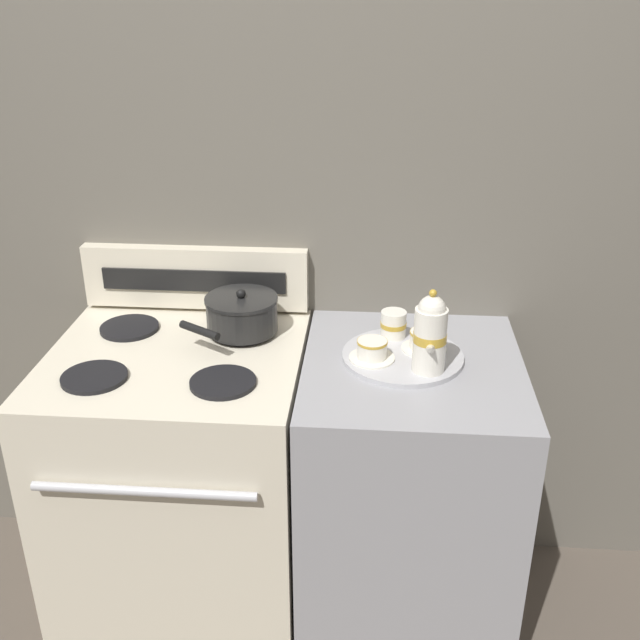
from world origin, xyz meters
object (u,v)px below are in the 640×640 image
object	(u,v)px
stove	(185,485)
creamer_jug	(393,324)
saucepan	(241,314)
teacup_right	(372,350)
teacup_left	(424,341)
serving_tray	(403,356)
teapot	(430,334)

from	to	relation	value
stove	creamer_jug	distance (m)	0.79
saucepan	teacup_right	size ratio (longest dim) A/B	2.37
stove	saucepan	world-z (taller)	saucepan
teacup_right	creamer_jug	size ratio (longest dim) A/B	1.62
creamer_jug	teacup_left	bearing A→B (deg)	-41.91
serving_tray	creamer_jug	world-z (taller)	creamer_jug
serving_tray	teapot	xyz separation A→B (m)	(0.06, -0.08, 0.11)
teacup_right	stove	bearing A→B (deg)	179.43
saucepan	serving_tray	xyz separation A→B (m)	(0.46, -0.12, -0.06)
saucepan	teapot	world-z (taller)	teapot
teapot	teacup_left	world-z (taller)	teapot
teapot	saucepan	bearing A→B (deg)	159.07
serving_tray	teapot	size ratio (longest dim) A/B	1.45
saucepan	creamer_jug	world-z (taller)	saucepan
stove	teacup_right	size ratio (longest dim) A/B	7.29
serving_tray	teacup_left	world-z (taller)	teacup_left
stove	saucepan	distance (m)	0.55
saucepan	teacup_left	world-z (taller)	saucepan
teapot	stove	bearing A→B (deg)	175.44
saucepan	teacup_right	xyz separation A→B (m)	(0.38, -0.15, -0.02)
teacup_left	serving_tray	bearing A→B (deg)	-151.11
creamer_jug	serving_tray	bearing A→B (deg)	-76.66
saucepan	creamer_jug	distance (m)	0.44
stove	teapot	size ratio (longest dim) A/B	3.96
teapot	teacup_right	distance (m)	0.17
saucepan	serving_tray	size ratio (longest dim) A/B	0.89
serving_tray	stove	bearing A→B (deg)	-177.44
teacup_left	creamer_jug	world-z (taller)	creamer_jug
serving_tray	teacup_left	size ratio (longest dim) A/B	2.67
stove	teacup_right	distance (m)	0.73
teacup_right	creamer_jug	world-z (taller)	creamer_jug
serving_tray	teacup_left	distance (m)	0.08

